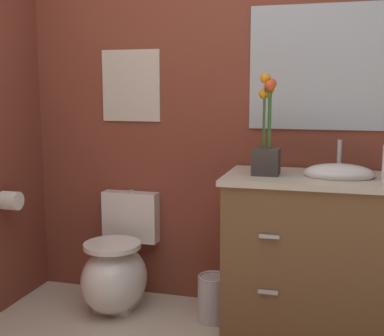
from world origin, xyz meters
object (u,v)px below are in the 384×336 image
(wall_poster, at_px, (131,86))
(toilet_paper_roll, at_px, (11,201))
(flower_vase, at_px, (267,143))
(wall_mirror, at_px, (321,68))
(trash_bin, at_px, (213,298))
(toilet, at_px, (117,269))
(vanity_cabinet, at_px, (313,254))

(wall_poster, distance_m, toilet_paper_roll, 1.00)
(flower_vase, xyz_separation_m, wall_poster, (-0.90, 0.32, 0.30))
(wall_mirror, bearing_deg, flower_vase, -128.36)
(wall_mirror, distance_m, toilet_paper_roll, 1.95)
(trash_bin, distance_m, wall_mirror, 1.45)
(toilet, distance_m, wall_mirror, 1.69)
(trash_bin, bearing_deg, toilet_paper_roll, -171.29)
(vanity_cabinet, distance_m, trash_bin, 0.63)
(flower_vase, relative_size, wall_poster, 1.21)
(trash_bin, bearing_deg, vanity_cabinet, -1.24)
(trash_bin, bearing_deg, toilet, 178.62)
(toilet, height_order, flower_vase, flower_vase)
(toilet, relative_size, vanity_cabinet, 0.65)
(vanity_cabinet, distance_m, wall_mirror, 1.04)
(toilet, distance_m, vanity_cabinet, 1.17)
(vanity_cabinet, bearing_deg, flower_vase, -173.96)
(toilet_paper_roll, bearing_deg, toilet, 18.60)
(flower_vase, relative_size, toilet_paper_roll, 4.87)
(vanity_cabinet, xyz_separation_m, toilet_paper_roll, (-1.74, -0.17, 0.23))
(wall_poster, bearing_deg, vanity_cabinet, -14.31)
(flower_vase, height_order, trash_bin, flower_vase)
(toilet, relative_size, toilet_paper_roll, 6.27)
(toilet, relative_size, wall_mirror, 0.86)
(wall_poster, relative_size, toilet_paper_roll, 4.02)
(toilet, bearing_deg, trash_bin, -1.38)
(trash_bin, xyz_separation_m, wall_mirror, (0.55, 0.28, 1.31))
(wall_poster, xyz_separation_m, toilet_paper_roll, (-0.58, -0.46, -0.67))
(vanity_cabinet, height_order, toilet_paper_roll, vanity_cabinet)
(vanity_cabinet, height_order, flower_vase, flower_vase)
(wall_poster, bearing_deg, trash_bin, -25.06)
(toilet, xyz_separation_m, wall_mirror, (1.15, 0.27, 1.21))
(wall_poster, bearing_deg, toilet, -90.00)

